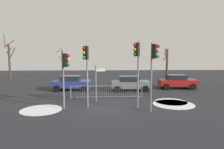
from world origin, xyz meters
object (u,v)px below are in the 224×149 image
at_px(traffic_light_mid_left, 154,62).
at_px(direction_sign_post, 97,81).
at_px(bare_tree_right, 62,64).
at_px(car_red_trailing, 177,81).
at_px(bare_tree_left, 167,63).
at_px(bare_tree_centre, 9,59).
at_px(traffic_light_foreground_right, 65,67).
at_px(traffic_light_rear_left, 137,60).
at_px(traffic_light_rear_right, 86,62).
at_px(car_blue_near, 72,83).
at_px(car_grey_mid, 130,83).

relative_size(traffic_light_mid_left, direction_sign_post, 1.57).
height_order(traffic_light_mid_left, bare_tree_right, bare_tree_right).
xyz_separation_m(car_red_trailing, bare_tree_left, (1.59, 8.76, 1.50)).
xyz_separation_m(car_red_trailing, bare_tree_centre, (-21.33, 8.81, 2.11)).
bearing_deg(car_red_trailing, bare_tree_centre, 159.43).
relative_size(traffic_light_mid_left, bare_tree_left, 0.97).
distance_m(traffic_light_mid_left, bare_tree_centre, 24.09).
distance_m(traffic_light_foreground_right, car_red_trailing, 12.90).
bearing_deg(traffic_light_foreground_right, bare_tree_left, 161.11).
height_order(direction_sign_post, bare_tree_right, bare_tree_right).
height_order(traffic_light_mid_left, bare_tree_centre, bare_tree_centre).
xyz_separation_m(traffic_light_foreground_right, traffic_light_rear_left, (4.78, -0.05, 0.51)).
xyz_separation_m(traffic_light_mid_left, direction_sign_post, (-3.66, 3.13, -1.66)).
relative_size(traffic_light_foreground_right, traffic_light_mid_left, 0.87).
height_order(traffic_light_foreground_right, car_red_trailing, traffic_light_foreground_right).
height_order(traffic_light_rear_right, traffic_light_rear_left, traffic_light_rear_left).
relative_size(traffic_light_foreground_right, traffic_light_rear_right, 0.89).
relative_size(direction_sign_post, car_blue_near, 0.74).
height_order(traffic_light_foreground_right, bare_tree_right, bare_tree_right).
relative_size(traffic_light_foreground_right, bare_tree_centre, 0.60).
bearing_deg(traffic_light_mid_left, bare_tree_centre, -105.12).
bearing_deg(traffic_light_rear_left, bare_tree_right, -16.84).
bearing_deg(bare_tree_right, car_grey_mid, -48.46).
distance_m(traffic_light_rear_left, direction_sign_post, 3.91).
height_order(traffic_light_foreground_right, car_blue_near, traffic_light_foreground_right).
bearing_deg(traffic_light_foreground_right, car_red_trailing, 143.34).
relative_size(traffic_light_rear_right, bare_tree_centre, 0.67).
relative_size(traffic_light_rear_right, direction_sign_post, 1.54).
distance_m(traffic_light_foreground_right, traffic_light_mid_left, 5.78).
bearing_deg(traffic_light_rear_left, direction_sign_post, 8.61).
bearing_deg(car_grey_mid, car_red_trailing, 11.17).
bearing_deg(car_grey_mid, traffic_light_mid_left, -86.41).
bearing_deg(direction_sign_post, car_grey_mid, 47.35).
bearing_deg(car_red_trailing, bare_tree_left, 81.59).
bearing_deg(car_grey_mid, bare_tree_right, 131.34).
height_order(car_grey_mid, bare_tree_centre, bare_tree_centre).
xyz_separation_m(traffic_light_mid_left, bare_tree_left, (6.21, 17.30, -0.98)).
bearing_deg(car_red_trailing, traffic_light_mid_left, -116.55).
distance_m(direction_sign_post, bare_tree_left, 17.29).
distance_m(traffic_light_rear_left, bare_tree_left, 17.83).
distance_m(traffic_light_mid_left, traffic_light_rear_left, 1.33).
bearing_deg(traffic_light_rear_left, traffic_light_foreground_right, 45.65).
xyz_separation_m(traffic_light_foreground_right, traffic_light_rear_right, (1.36, 0.29, 0.36)).
distance_m(traffic_light_rear_left, bare_tree_right, 18.28).
height_order(traffic_light_mid_left, car_grey_mid, traffic_light_mid_left).
distance_m(direction_sign_post, car_red_trailing, 9.93).
xyz_separation_m(traffic_light_mid_left, bare_tree_right, (-9.14, 17.26, -1.06)).
bearing_deg(car_blue_near, traffic_light_rear_left, -52.40).
relative_size(car_blue_near, bare_tree_left, 0.84).
bearing_deg(bare_tree_left, bare_tree_centre, 179.88).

